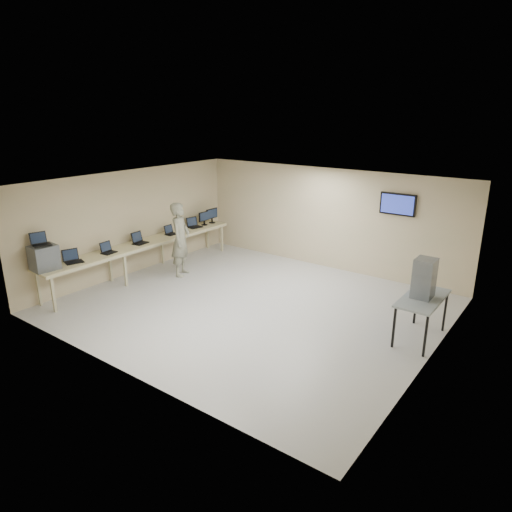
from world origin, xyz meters
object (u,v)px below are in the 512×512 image
Objects in this scene: soldier at (181,240)px; workbench at (144,245)px; equipment_box at (44,258)px; side_table at (423,301)px.

workbench is at bearing 99.27° from soldier.
soldier is at bearing 79.48° from equipment_box.
workbench is 10.78× the size of equipment_box.
equipment_box is at bearing -91.31° from workbench.
side_table is (7.25, 3.45, -0.37)m from equipment_box.
equipment_box is at bearing 140.53° from soldier.
equipment_box is at bearing -154.55° from side_table.
side_table is (6.36, 0.15, -0.19)m from soldier.
equipment_box is 0.38× the size of side_table.
side_table is at bearing 30.03° from equipment_box.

